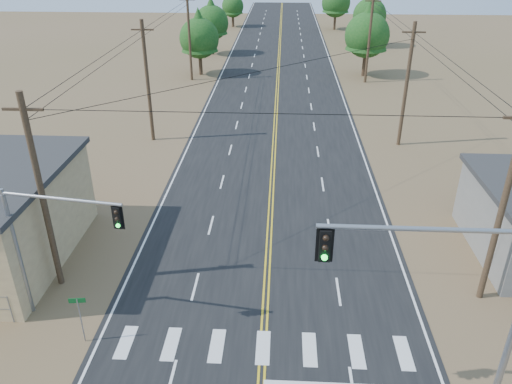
{
  "coord_description": "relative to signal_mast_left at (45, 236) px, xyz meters",
  "views": [
    {
      "loc": [
        0.55,
        -7.97,
        15.86
      ],
      "look_at": [
        -0.72,
        15.84,
        3.5
      ],
      "focal_mm": 35.0,
      "sensor_mm": 36.0,
      "label": 1
    }
  ],
  "objects": [
    {
      "name": "tree_left_far",
      "position": [
        0.3,
        81.79,
        -0.21
      ],
      "size": [
        4.09,
        4.09,
        6.82
      ],
      "color": "#3F2D1E",
      "rests_on": "ground"
    },
    {
      "name": "tree_left_near",
      "position": [
        -0.33,
        45.05,
        0.59
      ],
      "size": [
        4.87,
        4.87,
        8.11
      ],
      "color": "#3F2D1E",
      "rests_on": "ground"
    },
    {
      "name": "utility_pole_right_near",
      "position": [
        19.95,
        2.39,
        0.74
      ],
      "size": [
        1.8,
        0.3,
        10.0
      ],
      "color": "#4C3826",
      "rests_on": "ground"
    },
    {
      "name": "street_sign",
      "position": [
        1.65,
        -1.61,
        -2.79
      ],
      "size": [
        0.7,
        0.12,
        2.36
      ],
      "rotation": [
        0.0,
        0.0,
        0.13
      ],
      "color": "gray",
      "rests_on": "ground"
    },
    {
      "name": "signal_mast_right",
      "position": [
        16.16,
        -3.91,
        0.95
      ],
      "size": [
        7.22,
        0.46,
        7.79
      ],
      "rotation": [
        0.0,
        0.0,
        -0.0
      ],
      "color": "gray",
      "rests_on": "ground"
    },
    {
      "name": "utility_pole_left_near",
      "position": [
        -1.05,
        2.39,
        0.74
      ],
      "size": [
        1.8,
        0.3,
        10.0
      ],
      "color": "#4C3826",
      "rests_on": "ground"
    },
    {
      "name": "tree_left_mid",
      "position": [
        -0.41,
        57.04,
        0.62
      ],
      "size": [
        4.9,
        4.9,
        8.16
      ],
      "color": "#3F2D1E",
      "rests_on": "ground"
    },
    {
      "name": "utility_pole_left_mid",
      "position": [
        -1.05,
        22.39,
        0.74
      ],
      "size": [
        1.8,
        0.3,
        10.0
      ],
      "color": "#4C3826",
      "rests_on": "ground"
    },
    {
      "name": "tree_right_mid",
      "position": [
        23.2,
        64.07,
        0.84
      ],
      "size": [
        5.11,
        5.11,
        8.52
      ],
      "color": "#3F2D1E",
      "rests_on": "ground"
    },
    {
      "name": "utility_pole_right_far",
      "position": [
        19.95,
        42.39,
        0.74
      ],
      "size": [
        1.8,
        0.3,
        10.0
      ],
      "color": "#4C3826",
      "rests_on": "ground"
    },
    {
      "name": "utility_pole_right_mid",
      "position": [
        19.95,
        22.39,
        0.74
      ],
      "size": [
        1.8,
        0.3,
        10.0
      ],
      "color": "#4C3826",
      "rests_on": "ground"
    },
    {
      "name": "road",
      "position": [
        9.45,
        20.39,
        -4.37
      ],
      "size": [
        15.0,
        200.0,
        0.02
      ],
      "primitive_type": "cube",
      "color": "black",
      "rests_on": "ground"
    },
    {
      "name": "tree_right_near",
      "position": [
        20.15,
        45.49,
        1.12
      ],
      "size": [
        5.4,
        5.4,
        8.99
      ],
      "color": "#3F2D1E",
      "rests_on": "ground"
    },
    {
      "name": "utility_pole_left_far",
      "position": [
        -1.05,
        42.39,
        0.74
      ],
      "size": [
        1.8,
        0.3,
        10.0
      ],
      "color": "#4C3826",
      "rests_on": "ground"
    },
    {
      "name": "signal_mast_left",
      "position": [
        0.0,
        0.0,
        0.0
      ],
      "size": [
        5.42,
        1.09,
        6.46
      ],
      "rotation": [
        0.0,
        0.0,
        -0.15
      ],
      "color": "gray",
      "rests_on": "ground"
    }
  ]
}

